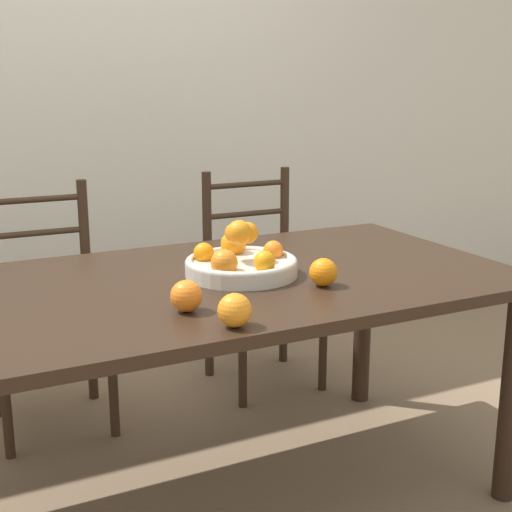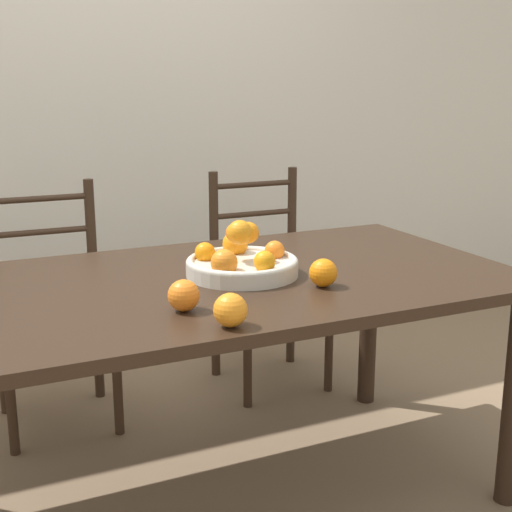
{
  "view_description": "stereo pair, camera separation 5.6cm",
  "coord_description": "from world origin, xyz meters",
  "px_view_note": "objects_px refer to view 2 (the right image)",
  "views": [
    {
      "loc": [
        -0.76,
        -1.88,
        1.31
      ],
      "look_at": [
        0.12,
        -0.1,
        0.82
      ],
      "focal_mm": 50.0,
      "sensor_mm": 36.0,
      "label": 1
    },
    {
      "loc": [
        -0.71,
        -1.91,
        1.31
      ],
      "look_at": [
        0.12,
        -0.1,
        0.82
      ],
      "focal_mm": 50.0,
      "sensor_mm": 36.0,
      "label": 2
    }
  ],
  "objects_px": {
    "fruit_bowl": "(241,261)",
    "orange_loose_0": "(230,310)",
    "chair_right": "(267,280)",
    "orange_loose_1": "(184,295)",
    "orange_loose_2": "(323,273)",
    "chair_left": "(52,308)"
  },
  "relations": [
    {
      "from": "orange_loose_0",
      "to": "orange_loose_1",
      "type": "relative_size",
      "value": 1.01
    },
    {
      "from": "orange_loose_1",
      "to": "orange_loose_2",
      "type": "distance_m",
      "value": 0.44
    },
    {
      "from": "chair_right",
      "to": "fruit_bowl",
      "type": "bearing_deg",
      "value": -120.29
    },
    {
      "from": "orange_loose_0",
      "to": "chair_right",
      "type": "xyz_separation_m",
      "value": [
        0.67,
        1.19,
        -0.31
      ]
    },
    {
      "from": "fruit_bowl",
      "to": "orange_loose_0",
      "type": "xyz_separation_m",
      "value": [
        -0.21,
        -0.41,
        -0.0
      ]
    },
    {
      "from": "chair_left",
      "to": "chair_right",
      "type": "relative_size",
      "value": 1.0
    },
    {
      "from": "chair_right",
      "to": "orange_loose_1",
      "type": "bearing_deg",
      "value": -125.0
    },
    {
      "from": "orange_loose_0",
      "to": "chair_left",
      "type": "relative_size",
      "value": 0.09
    },
    {
      "from": "orange_loose_1",
      "to": "chair_left",
      "type": "distance_m",
      "value": 1.09
    },
    {
      "from": "orange_loose_0",
      "to": "orange_loose_2",
      "type": "distance_m",
      "value": 0.42
    },
    {
      "from": "orange_loose_0",
      "to": "orange_loose_2",
      "type": "relative_size",
      "value": 1.02
    },
    {
      "from": "orange_loose_1",
      "to": "chair_left",
      "type": "height_order",
      "value": "chair_left"
    },
    {
      "from": "orange_loose_0",
      "to": "chair_left",
      "type": "distance_m",
      "value": 1.25
    },
    {
      "from": "orange_loose_0",
      "to": "orange_loose_1",
      "type": "xyz_separation_m",
      "value": [
        -0.06,
        0.16,
        -0.0
      ]
    },
    {
      "from": "orange_loose_0",
      "to": "orange_loose_1",
      "type": "height_order",
      "value": "same"
    },
    {
      "from": "chair_left",
      "to": "orange_loose_2",
      "type": "bearing_deg",
      "value": -56.74
    },
    {
      "from": "fruit_bowl",
      "to": "orange_loose_0",
      "type": "relative_size",
      "value": 4.08
    },
    {
      "from": "fruit_bowl",
      "to": "orange_loose_0",
      "type": "height_order",
      "value": "fruit_bowl"
    },
    {
      "from": "orange_loose_0",
      "to": "chair_right",
      "type": "height_order",
      "value": "chair_right"
    },
    {
      "from": "orange_loose_0",
      "to": "orange_loose_2",
      "type": "bearing_deg",
      "value": 28.47
    },
    {
      "from": "fruit_bowl",
      "to": "orange_loose_2",
      "type": "relative_size",
      "value": 4.18
    },
    {
      "from": "fruit_bowl",
      "to": "chair_right",
      "type": "bearing_deg",
      "value": 59.28
    }
  ]
}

